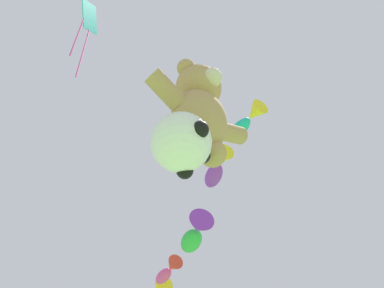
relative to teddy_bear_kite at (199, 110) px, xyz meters
name	(u,v)px	position (x,y,z in m)	size (l,w,h in m)	color
teddy_bear_kite	(199,110)	(0.00, 0.00, 0.00)	(2.44, 1.07, 2.47)	tan
soccer_ball_kite	(182,143)	(-0.49, -0.09, -1.31)	(1.11, 1.10, 1.02)	white
fish_kite_teal	(247,121)	(2.48, 0.84, 2.23)	(0.67, 1.47, 0.48)	#19ADB2
fish_kite_violet	(217,167)	(3.52, 3.03, 2.72)	(1.29, 1.75, 0.65)	purple
fish_kite_emerald	(195,233)	(4.69, 5.41, 2.00)	(1.56, 2.10, 0.86)	green
fish_kite_magenta	(168,271)	(5.51, 7.90, 1.92)	(0.99, 1.83, 0.59)	#E53F9E
diamond_kite	(88,23)	(-2.06, 1.69, 3.14)	(0.81, 0.63, 2.95)	#19ADB2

